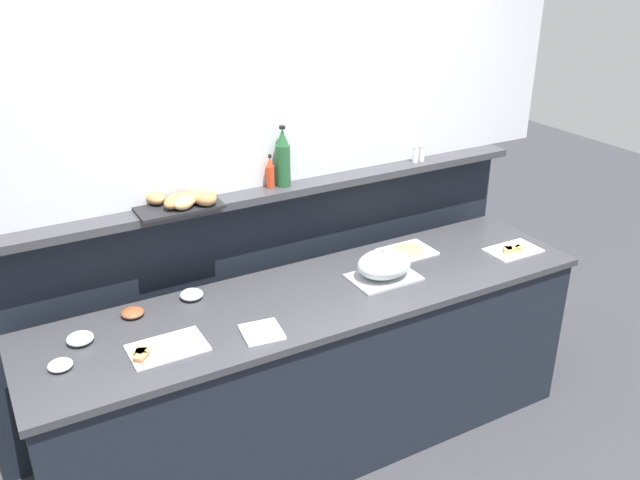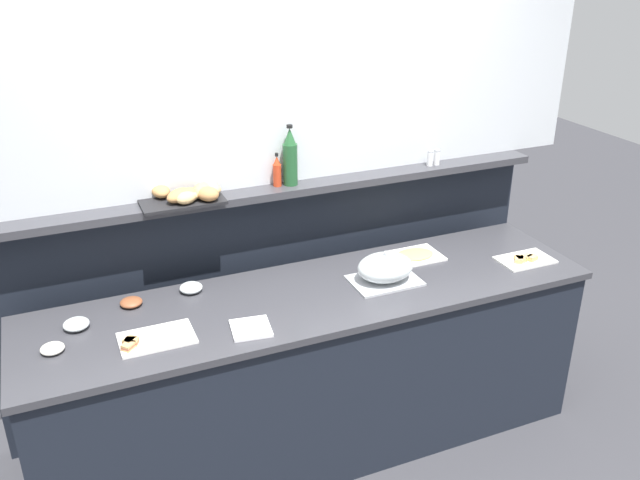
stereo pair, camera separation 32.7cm
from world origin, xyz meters
name	(u,v)px [view 2 (the right image)]	position (x,y,z in m)	size (l,w,h in m)	color
ground_plane	(278,380)	(0.00, 0.60, 0.00)	(12.00, 12.00, 0.00)	#38383D
buffet_counter	(316,371)	(0.00, 0.00, 0.46)	(2.79, 0.71, 0.91)	black
back_ledge_unit	(279,286)	(0.00, 0.53, 0.68)	(3.02, 0.22, 1.31)	black
upper_wall_panel	(271,55)	(0.00, 0.55, 1.95)	(3.62, 0.08, 1.29)	silver
sandwich_platter_rear	(151,339)	(-0.80, -0.11, 0.92)	(0.32, 0.20, 0.04)	white
sandwich_platter_front	(525,259)	(1.16, -0.11, 0.92)	(0.29, 0.18, 0.04)	white
cold_cuts_platter	(415,255)	(0.65, 0.16, 0.92)	(0.28, 0.21, 0.02)	white
serving_cloche	(385,269)	(0.37, -0.02, 0.98)	(0.34, 0.24, 0.17)	#B7BABF
glass_bowl_large	(191,288)	(-0.55, 0.25, 0.93)	(0.11, 0.11, 0.04)	silver
glass_bowl_medium	(76,325)	(-1.09, 0.12, 0.93)	(0.11, 0.11, 0.05)	silver
condiment_bowl_red	(52,348)	(-1.20, -0.03, 0.93)	(0.10, 0.10, 0.03)	silver
condiment_bowl_dark	(131,302)	(-0.84, 0.23, 0.93)	(0.10, 0.10, 0.04)	brown
napkin_stack	(251,328)	(-0.39, -0.19, 0.92)	(0.17, 0.17, 0.02)	white
hot_sauce_bottle	(277,172)	(-0.01, 0.47, 1.38)	(0.04, 0.04, 0.18)	red
wine_bottle_green	(290,158)	(0.06, 0.47, 1.45)	(0.08, 0.08, 0.32)	#23562D
salt_shaker	(430,158)	(0.89, 0.45, 1.35)	(0.03, 0.03, 0.09)	white
pepper_shaker	(437,157)	(0.93, 0.45, 1.35)	(0.03, 0.03, 0.09)	white
bread_basket	(189,194)	(-0.48, 0.43, 1.34)	(0.41, 0.29, 0.08)	black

